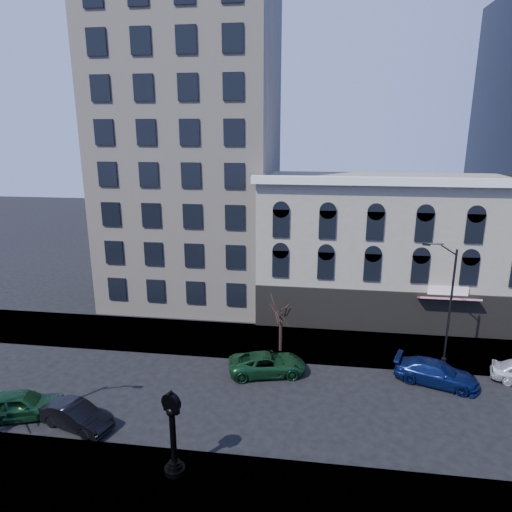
# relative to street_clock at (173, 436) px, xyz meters

# --- Properties ---
(ground) EXTENTS (160.00, 160.00, 0.00)m
(ground) POSITION_rel_street_clock_xyz_m (0.41, 6.59, -2.10)
(ground) COLOR black
(ground) RESTS_ON ground
(sidewalk_far) EXTENTS (160.00, 6.00, 0.12)m
(sidewalk_far) POSITION_rel_street_clock_xyz_m (0.41, 14.59, -2.04)
(sidewalk_far) COLOR gray
(sidewalk_far) RESTS_ON ground
(sidewalk_near) EXTENTS (160.00, 6.00, 0.12)m
(sidewalk_near) POSITION_rel_street_clock_xyz_m (0.41, -1.41, -2.04)
(sidewalk_near) COLOR gray
(sidewalk_near) RESTS_ON ground
(cream_tower) EXTENTS (15.90, 15.40, 42.50)m
(cream_tower) POSITION_rel_street_clock_xyz_m (-5.70, 25.47, 17.22)
(cream_tower) COLOR #C0B19A
(cream_tower) RESTS_ON ground
(victorian_row) EXTENTS (22.60, 11.19, 12.50)m
(victorian_row) POSITION_rel_street_clock_xyz_m (12.41, 22.48, 3.90)
(victorian_row) COLOR gray
(victorian_row) RESTS_ON ground
(street_clock) EXTENTS (0.99, 0.99, 4.38)m
(street_clock) POSITION_rel_street_clock_xyz_m (0.00, 0.00, 0.00)
(street_clock) COLOR black
(street_clock) RESTS_ON sidewalk_near
(street_lamp_far) EXTENTS (2.20, 0.83, 8.70)m
(street_lamp_far) POSITION_rel_street_clock_xyz_m (14.73, 12.98, 4.58)
(street_lamp_far) COLOR black
(street_lamp_far) RESTS_ON sidewalk_far
(bare_tree_far) EXTENTS (2.78, 2.78, 4.78)m
(bare_tree_far) POSITION_rel_street_clock_xyz_m (3.88, 13.13, 1.62)
(bare_tree_far) COLOR black
(bare_tree_far) RESTS_ON sidewalk_far
(car_near_a) EXTENTS (5.11, 3.30, 1.62)m
(car_near_a) POSITION_rel_street_clock_xyz_m (-10.05, 3.12, -1.29)
(car_near_a) COLOR #143F1E
(car_near_a) RESTS_ON ground
(car_near_b) EXTENTS (4.47, 2.65, 1.39)m
(car_near_b) POSITION_rel_street_clock_xyz_m (-6.45, 2.74, -1.41)
(car_near_b) COLOR black
(car_near_b) RESTS_ON ground
(car_far_a) EXTENTS (5.63, 3.59, 1.45)m
(car_far_a) POSITION_rel_street_clock_xyz_m (3.29, 9.89, -1.38)
(car_far_a) COLOR #143F1E
(car_far_a) RESTS_ON ground
(car_far_b) EXTENTS (5.58, 3.68, 1.50)m
(car_far_b) POSITION_rel_street_clock_xyz_m (14.20, 10.17, -1.35)
(car_far_b) COLOR #0C194C
(car_far_b) RESTS_ON ground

